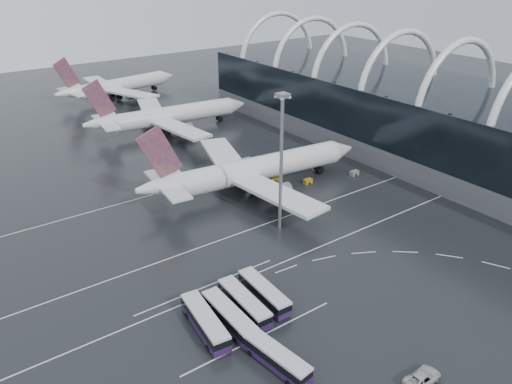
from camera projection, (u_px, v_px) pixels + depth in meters
ground at (309, 244)px, 101.56m from camera, size 420.00×420.00×0.00m
terminal at (426, 117)px, 143.79m from camera, size 42.00×160.00×34.90m
lane_marking_near at (315, 249)px, 100.09m from camera, size 120.00×0.25×0.01m
lane_marking_mid at (273, 221)px, 110.33m from camera, size 120.00×0.25×0.01m
lane_marking_far at (208, 179)px, 130.80m from camera, size 120.00×0.25×0.01m
bus_bay_line_south at (260, 336)px, 77.21m from camera, size 28.00×0.25×0.01m
bus_bay_line_north at (207, 286)px, 88.91m from camera, size 28.00×0.25×0.01m
airliner_main at (251, 171)px, 122.96m from camera, size 60.69×52.93×20.54m
airliner_gate_b at (167, 116)px, 164.63m from camera, size 56.55×50.63×19.62m
airliner_gate_c at (116, 86)px, 201.84m from camera, size 53.53×48.81×19.09m
bus_row_near_a at (205, 322)px, 77.67m from camera, size 4.44×13.25×3.20m
bus_row_near_b at (229, 316)px, 78.86m from camera, size 3.24×12.77×3.13m
bus_row_near_c at (244, 303)px, 81.94m from camera, size 3.42×12.68×3.09m
bus_row_near_d at (264, 292)px, 84.51m from camera, size 3.38×12.47×3.04m
bus_row_far_a at (275, 357)px, 71.11m from camera, size 4.31×12.38×2.98m
van_curve_a at (422, 377)px, 68.69m from camera, size 5.94×2.75×1.65m
floodlight_mast at (282, 147)px, 99.86m from camera, size 2.26×2.26×29.44m
gse_cart_belly_a at (308, 181)px, 128.23m from camera, size 2.22×1.31×1.21m
gse_cart_belly_b at (316, 168)px, 136.34m from camera, size 2.19×1.29×1.19m
gse_cart_belly_c at (289, 198)px, 119.70m from camera, size 2.02×1.20×1.10m
gse_cart_belly_d at (354, 173)px, 132.83m from camera, size 2.34×1.38×1.28m
gse_cart_belly_e at (274, 179)px, 129.56m from camera, size 2.44×1.44×1.33m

